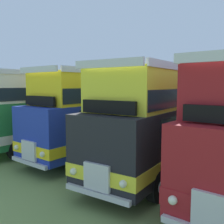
# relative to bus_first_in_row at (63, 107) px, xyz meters

# --- Properties ---
(bus_first_in_row) EXTENTS (2.75, 11.38, 4.52)m
(bus_first_in_row) POSITION_rel_bus_first_in_row_xyz_m (0.00, 0.00, 0.00)
(bus_first_in_row) COLOR #237538
(bus_first_in_row) RESTS_ON ground
(bus_second_in_row) EXTENTS (2.77, 10.17, 4.52)m
(bus_second_in_row) POSITION_rel_bus_first_in_row_xyz_m (3.73, -0.05, -0.01)
(bus_second_in_row) COLOR #1E339E
(bus_second_in_row) RESTS_ON ground
(bus_third_in_row) EXTENTS (3.16, 11.34, 4.52)m
(bus_third_in_row) POSITION_rel_bus_first_in_row_xyz_m (7.45, -0.13, -0.00)
(bus_third_in_row) COLOR black
(bus_third_in_row) RESTS_ON ground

